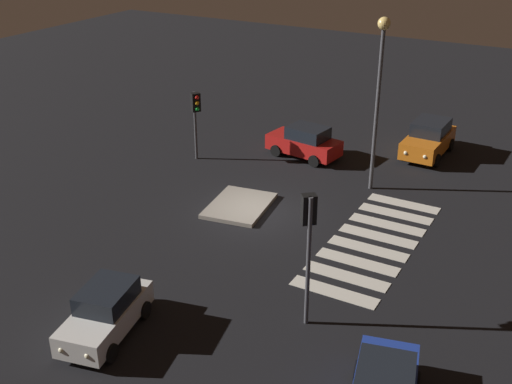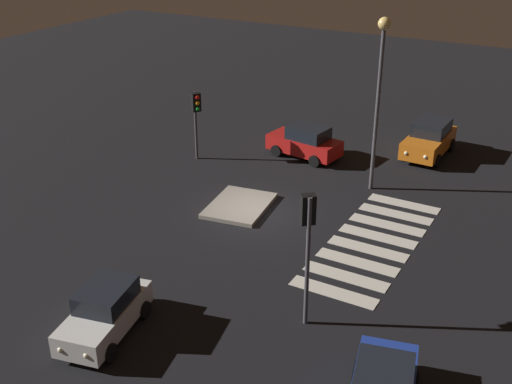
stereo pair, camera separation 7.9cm
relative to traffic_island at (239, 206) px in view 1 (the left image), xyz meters
name	(u,v)px [view 1 (the left image)]	position (x,y,z in m)	size (l,w,h in m)	color
ground_plane	(256,213)	(-0.08, -0.90, -0.09)	(80.00, 80.00, 0.00)	black
traffic_island	(239,206)	(0.00, 0.00, 0.00)	(3.62, 2.93, 0.18)	gray
car_red	(305,142)	(6.89, 0.06, 0.75)	(2.26, 4.08, 1.71)	red
car_white	(106,312)	(-9.73, -0.90, 0.70)	(3.89, 2.30, 1.61)	silver
car_orange	(429,139)	(10.38, -5.55, 0.83)	(4.35, 2.12, 1.87)	orange
traffic_light_south	(308,228)	(-6.07, -6.09, 3.35)	(0.53, 0.54, 4.54)	#47474C
traffic_light_north	(196,110)	(3.80, 4.80, 2.65)	(0.54, 0.53, 3.62)	#47474C
street_lamp	(380,77)	(4.80, -4.40, 5.33)	(0.56, 0.56, 7.99)	#47474C
crosswalk_near	(373,242)	(-0.08, -6.30, -0.08)	(8.75, 3.20, 0.02)	silver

